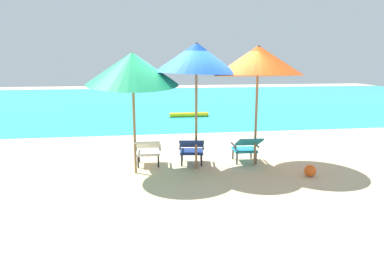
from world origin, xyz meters
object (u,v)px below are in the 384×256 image
(swim_buoy, at_px, (189,115))
(lounge_chair_left, at_px, (148,149))
(beach_umbrella_center, at_px, (196,58))
(beach_umbrella_right, at_px, (258,61))
(beach_umbrella_left, at_px, (132,69))
(lounge_chair_right, at_px, (246,146))
(beach_ball, at_px, (310,171))
(lounge_chair_center, at_px, (192,148))

(swim_buoy, height_order, lounge_chair_left, lounge_chair_left)
(swim_buoy, bearing_deg, beach_umbrella_center, -96.39)
(swim_buoy, xyz_separation_m, beach_umbrella_right, (0.57, -6.77, 2.20))
(lounge_chair_left, distance_m, beach_umbrella_right, 3.03)
(beach_umbrella_right, bearing_deg, beach_umbrella_left, -176.57)
(lounge_chair_right, xyz_separation_m, beach_umbrella_left, (-2.47, -0.31, 1.75))
(beach_umbrella_left, distance_m, beach_ball, 4.11)
(beach_umbrella_center, distance_m, beach_ball, 3.25)
(swim_buoy, height_order, beach_umbrella_center, beach_umbrella_center)
(beach_umbrella_center, bearing_deg, beach_umbrella_right, 2.69)
(lounge_chair_center, bearing_deg, swim_buoy, 82.83)
(lounge_chair_center, bearing_deg, beach_umbrella_left, -164.96)
(beach_umbrella_center, xyz_separation_m, beach_umbrella_right, (1.33, 0.06, -0.06))
(swim_buoy, relative_size, beach_umbrella_right, 0.60)
(swim_buoy, xyz_separation_m, lounge_chair_right, (0.42, -6.62, 0.31))
(swim_buoy, xyz_separation_m, beach_umbrella_center, (-0.76, -6.83, 2.26))
(swim_buoy, relative_size, lounge_chair_center, 1.70)
(beach_umbrella_center, bearing_deg, beach_ball, -20.21)
(lounge_chair_center, xyz_separation_m, beach_umbrella_right, (1.40, -0.17, 1.90))
(lounge_chair_right, bearing_deg, lounge_chair_left, 178.44)
(lounge_chair_center, relative_size, lounge_chair_right, 1.05)
(lounge_chair_right, xyz_separation_m, beach_umbrella_center, (-1.18, -0.21, 1.96))
(lounge_chair_center, xyz_separation_m, lounge_chair_right, (1.25, -0.02, 0.00))
(lounge_chair_right, bearing_deg, lounge_chair_center, 179.05)
(beach_ball, bearing_deg, beach_umbrella_left, 168.39)
(beach_umbrella_left, relative_size, beach_umbrella_right, 0.95)
(lounge_chair_right, bearing_deg, beach_umbrella_right, -45.46)
(swim_buoy, bearing_deg, lounge_chair_left, -105.24)
(lounge_chair_right, bearing_deg, beach_umbrella_left, -172.89)
(lounge_chair_left, xyz_separation_m, beach_umbrella_center, (1.02, -0.27, 1.96))
(lounge_chair_right, relative_size, beach_ball, 3.72)
(lounge_chair_center, height_order, beach_umbrella_left, beach_umbrella_left)
(swim_buoy, height_order, lounge_chair_center, lounge_chair_center)
(swim_buoy, bearing_deg, beach_umbrella_right, -85.22)
(lounge_chair_center, bearing_deg, beach_umbrella_center, -74.42)
(beach_umbrella_right, distance_m, beach_ball, 2.51)
(beach_umbrella_center, height_order, beach_ball, beach_umbrella_center)
(beach_umbrella_left, height_order, beach_umbrella_right, beach_umbrella_right)
(beach_umbrella_center, bearing_deg, lounge_chair_center, 105.58)
(beach_umbrella_left, relative_size, beach_ball, 10.59)
(beach_umbrella_center, xyz_separation_m, beach_ball, (2.21, -0.81, -2.24))
(swim_buoy, xyz_separation_m, lounge_chair_left, (-1.79, -6.56, 0.31))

